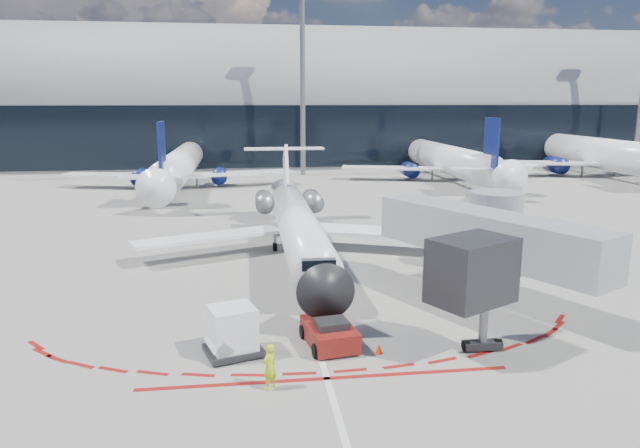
{
  "coord_description": "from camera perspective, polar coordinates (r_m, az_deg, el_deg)",
  "views": [
    {
      "loc": [
        -2.74,
        -30.85,
        10.15
      ],
      "look_at": [
        1.5,
        2.25,
        2.91
      ],
      "focal_mm": 32.0,
      "sensor_mm": 36.0,
      "label": 1
    }
  ],
  "objects": [
    {
      "name": "bg_airliner_2",
      "position": [
        76.9,
        12.57,
        8.29
      ],
      "size": [
        32.36,
        34.27,
        10.47
      ],
      "primitive_type": null,
      "color": "white",
      "rests_on": "ground"
    },
    {
      "name": "regional_jet",
      "position": [
        37.81,
        -2.35,
        0.15
      ],
      "size": [
        21.68,
        26.74,
        6.7
      ],
      "color": "white",
      "rests_on": "ground"
    },
    {
      "name": "light_mast_centre",
      "position": [
        79.27,
        -1.75,
        13.94
      ],
      "size": [
        0.7,
        0.7,
        25.0
      ],
      "primitive_type": "cylinder",
      "color": "slate",
      "rests_on": "ground"
    },
    {
      "name": "jet_bridge",
      "position": [
        31.36,
        16.48,
        -1.43
      ],
      "size": [
        10.03,
        15.2,
        4.9
      ],
      "color": "#989BA1",
      "rests_on": "ground"
    },
    {
      "name": "ramp_worker",
      "position": [
        21.02,
        -5.05,
        -14.03
      ],
      "size": [
        0.74,
        0.73,
        1.72
      ],
      "primitive_type": "imported",
      "rotation": [
        0.0,
        0.0,
        3.92
      ],
      "color": "#B8D816",
      "rests_on": "ground"
    },
    {
      "name": "ground",
      "position": [
        32.6,
        -2.13,
        -5.91
      ],
      "size": [
        260.0,
        260.0,
        0.0
      ],
      "primitive_type": "plane",
      "color": "slate",
      "rests_on": "ground"
    },
    {
      "name": "safety_cone_right",
      "position": [
        23.99,
        5.9,
        -12.3
      ],
      "size": [
        0.31,
        0.31,
        0.43
      ],
      "primitive_type": "cone",
      "color": "#FF3D05",
      "rests_on": "ground"
    },
    {
      "name": "pushback_tug",
      "position": [
        24.5,
        0.96,
        -10.86
      ],
      "size": [
        2.39,
        4.77,
        1.22
      ],
      "rotation": [
        0.0,
        0.0,
        0.16
      ],
      "color": "#57130C",
      "rests_on": "ground"
    },
    {
      "name": "bg_airliner_3",
      "position": [
        88.04,
        26.01,
        8.35
      ],
      "size": [
        37.32,
        39.52,
        12.07
      ],
      "primitive_type": null,
      "color": "white",
      "rests_on": "ground"
    },
    {
      "name": "uld_container",
      "position": [
        23.73,
        -8.72,
        -10.57
      ],
      "size": [
        2.62,
        2.4,
        2.04
      ],
      "rotation": [
        0.0,
        0.0,
        0.3
      ],
      "color": "black",
      "rests_on": "ground"
    },
    {
      "name": "apron_stop_bar",
      "position": [
        22.02,
        0.69,
        -15.18
      ],
      "size": [
        14.0,
        0.25,
        0.01
      ],
      "primitive_type": "cube",
      "color": "maroon",
      "rests_on": "ground"
    },
    {
      "name": "terminal_building",
      "position": [
        95.88,
        -5.78,
        11.21
      ],
      "size": [
        150.0,
        24.15,
        24.0
      ],
      "color": "gray",
      "rests_on": "ground"
    },
    {
      "name": "apron_centerline",
      "position": [
        34.49,
        -2.43,
        -4.87
      ],
      "size": [
        0.25,
        40.0,
        0.01
      ],
      "primitive_type": "cube",
      "color": "silver",
      "rests_on": "ground"
    },
    {
      "name": "bg_airliner_1",
      "position": [
        70.19,
        -13.98,
        7.79
      ],
      "size": [
        31.78,
        33.65,
        10.28
      ],
      "primitive_type": null,
      "color": "white",
      "rests_on": "ground"
    }
  ]
}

